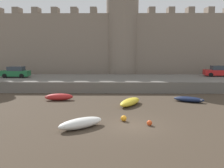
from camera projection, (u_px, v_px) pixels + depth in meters
ground_plane at (132, 126)px, 19.92m from camera, size 160.00×160.00×0.00m
quay_road at (124, 83)px, 38.47m from camera, size 66.80×10.00×1.44m
castle at (122, 40)px, 46.51m from camera, size 61.08×6.27×19.45m
rowboat_near_channel_left at (130, 102)px, 26.72m from camera, size 2.87×3.91×0.72m
rowboat_near_channel_right at (81, 123)px, 19.25m from camera, size 3.57×3.17×0.76m
rowboat_midflat_right at (189, 99)px, 28.45m from camera, size 3.40×2.43×0.57m
rowboat_midflat_left at (59, 97)px, 29.25m from camera, size 3.22×1.39×0.77m
mooring_buoy_off_centre at (124, 118)px, 21.07m from camera, size 0.48×0.48×0.48m
mooring_buoy_mid_mud at (149, 123)px, 19.91m from camera, size 0.41×0.41×0.41m
car_quay_centre_east at (218, 71)px, 40.20m from camera, size 4.16×2.00×1.62m
car_quay_west at (16, 72)px, 38.78m from camera, size 4.16×2.00×1.62m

